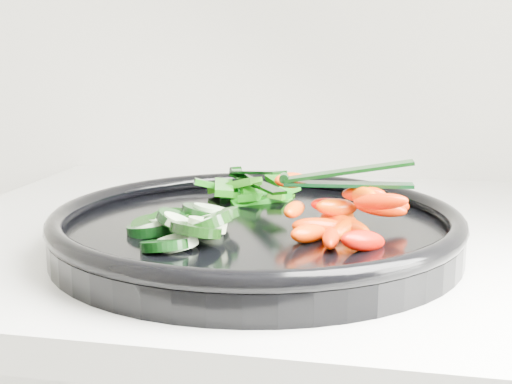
# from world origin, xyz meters

# --- Properties ---
(veggie_tray) EXTENTS (0.45, 0.45, 0.04)m
(veggie_tray) POSITION_xyz_m (-0.65, 1.61, 0.95)
(veggie_tray) COLOR black
(veggie_tray) RESTS_ON counter
(cucumber_pile) EXTENTS (0.11, 0.12, 0.04)m
(cucumber_pile) POSITION_xyz_m (-0.70, 1.56, 0.96)
(cucumber_pile) COLOR black
(cucumber_pile) RESTS_ON veggie_tray
(carrot_pile) EXTENTS (0.13, 0.15, 0.05)m
(carrot_pile) POSITION_xyz_m (-0.57, 1.60, 0.97)
(carrot_pile) COLOR #DC4700
(carrot_pile) RESTS_ON veggie_tray
(pepper_pile) EXTENTS (0.11, 0.10, 0.04)m
(pepper_pile) POSITION_xyz_m (-0.68, 1.71, 0.96)
(pepper_pile) COLOR #0C6E0A
(pepper_pile) RESTS_ON veggie_tray
(tong_carrot) EXTENTS (0.11, 0.03, 0.02)m
(tong_carrot) POSITION_xyz_m (-0.57, 1.60, 1.00)
(tong_carrot) COLOR black
(tong_carrot) RESTS_ON carrot_pile
(tong_pepper) EXTENTS (0.08, 0.10, 0.02)m
(tong_pepper) POSITION_xyz_m (-0.67, 1.71, 0.98)
(tong_pepper) COLOR black
(tong_pepper) RESTS_ON pepper_pile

